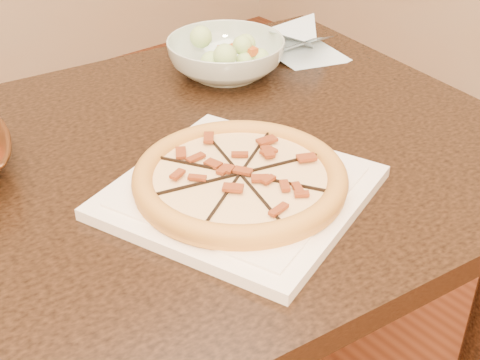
# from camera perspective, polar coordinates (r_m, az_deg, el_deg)

# --- Properties ---
(dining_table) EXTENTS (1.44, 1.03, 0.75)m
(dining_table) POSITION_cam_1_polar(r_m,az_deg,el_deg) (1.11, -9.55, -4.10)
(dining_table) COLOR #331D10
(dining_table) RESTS_ON floor
(plate) EXTENTS (0.43, 0.43, 0.02)m
(plate) POSITION_cam_1_polar(r_m,az_deg,el_deg) (0.97, -0.00, -0.96)
(plate) COLOR white
(plate) RESTS_ON dining_table
(pizza) EXTENTS (0.31, 0.31, 0.03)m
(pizza) POSITION_cam_1_polar(r_m,az_deg,el_deg) (0.96, -0.00, 0.20)
(pizza) COLOR #C3752C
(pizza) RESTS_ON plate
(salad_bowl) EXTENTS (0.24, 0.24, 0.07)m
(salad_bowl) POSITION_cam_1_polar(r_m,az_deg,el_deg) (1.35, -1.22, 10.43)
(salad_bowl) COLOR silver
(salad_bowl) RESTS_ON dining_table
(salad) EXTENTS (0.13, 0.11, 0.04)m
(salad) POSITION_cam_1_polar(r_m,az_deg,el_deg) (1.33, -1.23, 12.57)
(salad) COLOR #CDE795
(salad) RESTS_ON salad_bowl
(cling_film) EXTENTS (0.18, 0.16, 0.05)m
(cling_film) POSITION_cam_1_polar(r_m,az_deg,el_deg) (1.45, 5.27, 11.47)
(cling_film) COLOR white
(cling_film) RESTS_ON dining_table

